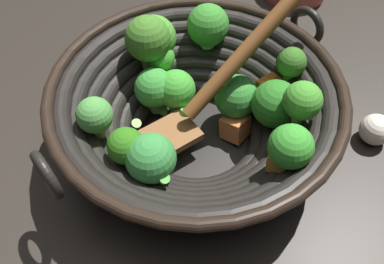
% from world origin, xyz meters
% --- Properties ---
extents(ground_plane, '(4.00, 4.00, 0.00)m').
position_xyz_m(ground_plane, '(0.00, 0.00, 0.00)').
color(ground_plane, '#28231E').
extents(wok, '(0.35, 0.38, 0.23)m').
position_xyz_m(wok, '(0.00, -0.00, 0.07)').
color(wok, black).
rests_on(wok, ground).
extents(garlic_bulb, '(0.04, 0.04, 0.04)m').
position_xyz_m(garlic_bulb, '(-0.04, -0.23, 0.02)').
color(garlic_bulb, silver).
rests_on(garlic_bulb, ground).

